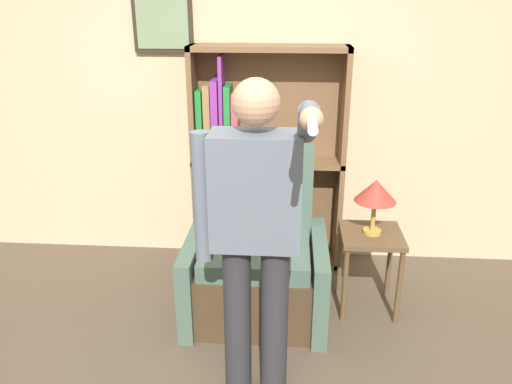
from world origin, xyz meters
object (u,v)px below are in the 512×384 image
Objects in this scene: armchair at (257,263)px; table_lamp at (376,192)px; bookcase at (250,163)px; side_table at (370,247)px; person_standing at (255,227)px.

table_lamp is at bearing 4.94° from armchair.
side_table is at bearing -36.04° from bookcase.
side_table is at bearing 75.96° from table_lamp.
bookcase is 1.53m from person_standing.
side_table is (0.79, 0.07, 0.12)m from armchair.
table_lamp is at bearing -104.04° from side_table.
bookcase is 1.00× the size of person_standing.
bookcase is at bearing 95.78° from person_standing.
armchair is at bearing -175.06° from side_table.
person_standing is 4.55× the size of table_lamp.
bookcase is at bearing 98.38° from armchair.
bookcase reaches higher than armchair.
side_table is (0.89, -0.65, -0.38)m from bookcase.
bookcase is 1.55× the size of armchair.
armchair is 2.96× the size of table_lamp.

